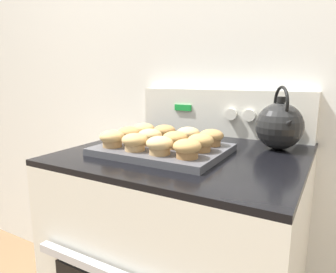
{
  "coord_description": "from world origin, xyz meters",
  "views": [
    {
      "loc": [
        0.42,
        -0.52,
        1.17
      ],
      "look_at": [
        -0.04,
        0.29,
        0.99
      ],
      "focal_mm": 32.0,
      "sensor_mm": 36.0,
      "label": 1
    }
  ],
  "objects_px": {
    "muffin_r2_c2": "(188,135)",
    "muffin_r2_c1": "(164,132)",
    "muffin_r0_c0": "(112,138)",
    "muffin_r0_c2": "(160,145)",
    "muffin_r1_c1": "(150,137)",
    "muffin_r2_c3": "(211,137)",
    "muffin_r1_c0": "(129,134)",
    "muffin_r1_c3": "(201,142)",
    "muffin_r0_c3": "(187,148)",
    "tea_kettle": "(280,125)",
    "muffin_r1_c2": "(175,139)",
    "muffin_pan": "(163,149)",
    "muffin_r2_c0": "(144,130)",
    "muffin_r0_c1": "(135,142)"
  },
  "relations": [
    {
      "from": "muffin_r0_c2",
      "to": "tea_kettle",
      "type": "xyz_separation_m",
      "value": [
        0.27,
        0.33,
        0.03
      ]
    },
    {
      "from": "muffin_r0_c3",
      "to": "muffin_r2_c3",
      "type": "xyz_separation_m",
      "value": [
        0.0,
        0.18,
        0.0
      ]
    },
    {
      "from": "muffin_r0_c0",
      "to": "muffin_r2_c2",
      "type": "xyz_separation_m",
      "value": [
        0.18,
        0.18,
        0.0
      ]
    },
    {
      "from": "muffin_r1_c3",
      "to": "muffin_r2_c2",
      "type": "bearing_deg",
      "value": 133.25
    },
    {
      "from": "muffin_r1_c3",
      "to": "muffin_r2_c3",
      "type": "distance_m",
      "value": 0.09
    },
    {
      "from": "muffin_r2_c0",
      "to": "muffin_r1_c2",
      "type": "bearing_deg",
      "value": -26.65
    },
    {
      "from": "muffin_r1_c0",
      "to": "muffin_r2_c2",
      "type": "distance_m",
      "value": 0.2
    },
    {
      "from": "muffin_r2_c2",
      "to": "muffin_r2_c1",
      "type": "bearing_deg",
      "value": 179.23
    },
    {
      "from": "muffin_r1_c3",
      "to": "muffin_r2_c3",
      "type": "xyz_separation_m",
      "value": [
        -0.0,
        0.09,
        0.0
      ]
    },
    {
      "from": "muffin_r2_c2",
      "to": "muffin_r1_c0",
      "type": "bearing_deg",
      "value": -152.6
    },
    {
      "from": "muffin_r2_c1",
      "to": "muffin_r0_c2",
      "type": "bearing_deg",
      "value": -63.45
    },
    {
      "from": "tea_kettle",
      "to": "muffin_r0_c0",
      "type": "bearing_deg",
      "value": -144.3
    },
    {
      "from": "muffin_r1_c3",
      "to": "tea_kettle",
      "type": "distance_m",
      "value": 0.3
    },
    {
      "from": "muffin_pan",
      "to": "muffin_r0_c2",
      "type": "bearing_deg",
      "value": -64.02
    },
    {
      "from": "muffin_r2_c1",
      "to": "muffin_r2_c3",
      "type": "xyz_separation_m",
      "value": [
        0.18,
        -0.0,
        0.0
      ]
    },
    {
      "from": "muffin_r2_c0",
      "to": "tea_kettle",
      "type": "height_order",
      "value": "tea_kettle"
    },
    {
      "from": "muffin_pan",
      "to": "muffin_r2_c2",
      "type": "relative_size",
      "value": 5.0
    },
    {
      "from": "muffin_r0_c0",
      "to": "muffin_r1_c1",
      "type": "bearing_deg",
      "value": 43.62
    },
    {
      "from": "muffin_r2_c2",
      "to": "tea_kettle",
      "type": "relative_size",
      "value": 0.37
    },
    {
      "from": "muffin_pan",
      "to": "muffin_r0_c3",
      "type": "relative_size",
      "value": 5.0
    },
    {
      "from": "muffin_r0_c0",
      "to": "muffin_r0_c3",
      "type": "relative_size",
      "value": 1.0
    },
    {
      "from": "muffin_r0_c0",
      "to": "muffin_r0_c2",
      "type": "relative_size",
      "value": 1.0
    },
    {
      "from": "muffin_r0_c2",
      "to": "muffin_r2_c1",
      "type": "distance_m",
      "value": 0.21
    },
    {
      "from": "muffin_r0_c0",
      "to": "muffin_r2_c1",
      "type": "relative_size",
      "value": 1.0
    },
    {
      "from": "muffin_pan",
      "to": "muffin_r2_c0",
      "type": "xyz_separation_m",
      "value": [
        -0.13,
        0.09,
        0.04
      ]
    },
    {
      "from": "muffin_r0_c0",
      "to": "muffin_r2_c1",
      "type": "distance_m",
      "value": 0.2
    },
    {
      "from": "muffin_r1_c2",
      "to": "muffin_r2_c2",
      "type": "xyz_separation_m",
      "value": [
        0.0,
        0.09,
        0.0
      ]
    },
    {
      "from": "muffin_r2_c1",
      "to": "muffin_r2_c2",
      "type": "xyz_separation_m",
      "value": [
        0.09,
        -0.0,
        0.0
      ]
    },
    {
      "from": "muffin_r2_c0",
      "to": "muffin_r2_c2",
      "type": "xyz_separation_m",
      "value": [
        0.18,
        0.0,
        0.0
      ]
    },
    {
      "from": "muffin_pan",
      "to": "muffin_r1_c0",
      "type": "height_order",
      "value": "muffin_r1_c0"
    },
    {
      "from": "muffin_pan",
      "to": "muffin_r0_c2",
      "type": "distance_m",
      "value": 0.11
    },
    {
      "from": "muffin_r2_c0",
      "to": "muffin_pan",
      "type": "bearing_deg",
      "value": -33.74
    },
    {
      "from": "muffin_r1_c1",
      "to": "muffin_r1_c2",
      "type": "relative_size",
      "value": 1.0
    },
    {
      "from": "muffin_r1_c3",
      "to": "muffin_r1_c2",
      "type": "bearing_deg",
      "value": -179.76
    },
    {
      "from": "muffin_r2_c3",
      "to": "muffin_r2_c2",
      "type": "bearing_deg",
      "value": 178.88
    },
    {
      "from": "muffin_r1_c3",
      "to": "muffin_r2_c3",
      "type": "relative_size",
      "value": 1.0
    },
    {
      "from": "muffin_r1_c0",
      "to": "muffin_r2_c2",
      "type": "height_order",
      "value": "same"
    },
    {
      "from": "muffin_r1_c2",
      "to": "tea_kettle",
      "type": "distance_m",
      "value": 0.36
    },
    {
      "from": "muffin_r2_c0",
      "to": "muffin_r1_c0",
      "type": "bearing_deg",
      "value": -89.49
    },
    {
      "from": "muffin_r1_c1",
      "to": "muffin_r2_c3",
      "type": "xyz_separation_m",
      "value": [
        0.18,
        0.09,
        0.0
      ]
    },
    {
      "from": "muffin_pan",
      "to": "muffin_r2_c3",
      "type": "distance_m",
      "value": 0.16
    },
    {
      "from": "muffin_r2_c1",
      "to": "muffin_r1_c3",
      "type": "bearing_deg",
      "value": -27.33
    },
    {
      "from": "muffin_r2_c1",
      "to": "tea_kettle",
      "type": "distance_m",
      "value": 0.39
    },
    {
      "from": "muffin_r1_c1",
      "to": "muffin_r2_c3",
      "type": "height_order",
      "value": "same"
    },
    {
      "from": "muffin_r1_c1",
      "to": "muffin_r1_c3",
      "type": "height_order",
      "value": "same"
    },
    {
      "from": "muffin_r0_c3",
      "to": "muffin_r1_c2",
      "type": "distance_m",
      "value": 0.12
    },
    {
      "from": "muffin_r2_c2",
      "to": "muffin_r2_c3",
      "type": "relative_size",
      "value": 1.0
    },
    {
      "from": "muffin_r0_c3",
      "to": "muffin_r1_c1",
      "type": "xyz_separation_m",
      "value": [
        -0.18,
        0.09,
        0.0
      ]
    },
    {
      "from": "muffin_r0_c1",
      "to": "muffin_r0_c2",
      "type": "relative_size",
      "value": 1.0
    },
    {
      "from": "muffin_r0_c2",
      "to": "tea_kettle",
      "type": "distance_m",
      "value": 0.43
    }
  ]
}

